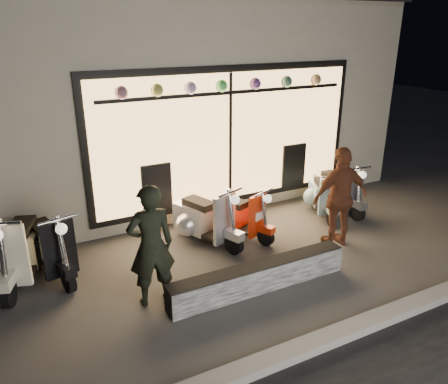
{
  "coord_description": "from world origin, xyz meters",
  "views": [
    {
      "loc": [
        -2.99,
        -5.18,
        3.54
      ],
      "look_at": [
        -0.01,
        0.6,
        1.05
      ],
      "focal_mm": 35.0,
      "sensor_mm": 36.0,
      "label": 1
    }
  ],
  "objects_px": {
    "man": "(151,246)",
    "scooter_red": "(235,215)",
    "graffiti_barrier": "(259,277)",
    "woman": "(340,198)",
    "scooter_silver": "(201,218)"
  },
  "relations": [
    {
      "from": "graffiti_barrier",
      "to": "scooter_red",
      "type": "height_order",
      "value": "scooter_red"
    },
    {
      "from": "man",
      "to": "woman",
      "type": "xyz_separation_m",
      "value": [
        3.33,
        0.17,
        0.01
      ]
    },
    {
      "from": "graffiti_barrier",
      "to": "woman",
      "type": "distance_m",
      "value": 2.1
    },
    {
      "from": "graffiti_barrier",
      "to": "man",
      "type": "height_order",
      "value": "man"
    },
    {
      "from": "scooter_silver",
      "to": "man",
      "type": "height_order",
      "value": "man"
    },
    {
      "from": "scooter_red",
      "to": "woman",
      "type": "relative_size",
      "value": 0.74
    },
    {
      "from": "graffiti_barrier",
      "to": "scooter_red",
      "type": "bearing_deg",
      "value": 72.43
    },
    {
      "from": "man",
      "to": "graffiti_barrier",
      "type": "bearing_deg",
      "value": 167.66
    },
    {
      "from": "graffiti_barrier",
      "to": "man",
      "type": "bearing_deg",
      "value": 164.36
    },
    {
      "from": "scooter_red",
      "to": "man",
      "type": "xyz_separation_m",
      "value": [
        -1.97,
        -1.31,
        0.48
      ]
    },
    {
      "from": "man",
      "to": "scooter_red",
      "type": "bearing_deg",
      "value": -142.97
    },
    {
      "from": "scooter_silver",
      "to": "man",
      "type": "bearing_deg",
      "value": -154.04
    },
    {
      "from": "scooter_red",
      "to": "man",
      "type": "height_order",
      "value": "man"
    },
    {
      "from": "scooter_red",
      "to": "woman",
      "type": "distance_m",
      "value": 1.85
    },
    {
      "from": "graffiti_barrier",
      "to": "scooter_silver",
      "type": "relative_size",
      "value": 1.89
    }
  ]
}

